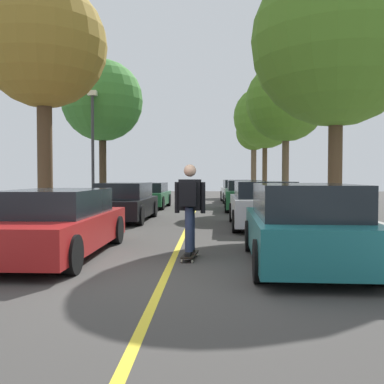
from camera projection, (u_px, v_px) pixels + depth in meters
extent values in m
plane|color=#3D3A38|center=(165.00, 277.00, 6.82)|extent=(80.00, 80.00, 0.00)
cube|color=gold|center=(182.00, 240.00, 10.81)|extent=(0.12, 39.20, 0.01)
cube|color=maroon|center=(55.00, 231.00, 8.62)|extent=(1.84, 4.66, 0.62)
cube|color=black|center=(57.00, 202.00, 8.72)|extent=(1.61, 2.65, 0.50)
cylinder|color=black|center=(71.00, 255.00, 6.97)|extent=(0.22, 0.64, 0.64)
cylinder|color=black|center=(116.00, 230.00, 10.21)|extent=(0.22, 0.64, 0.64)
cylinder|color=black|center=(45.00, 229.00, 10.29)|extent=(0.22, 0.64, 0.64)
cube|color=black|center=(124.00, 207.00, 15.56)|extent=(1.85, 4.44, 0.61)
cube|color=black|center=(125.00, 190.00, 15.62)|extent=(1.60, 2.72, 0.55)
cylinder|color=black|center=(140.00, 215.00, 14.01)|extent=(0.23, 0.64, 0.64)
cylinder|color=black|center=(89.00, 215.00, 14.11)|extent=(0.23, 0.64, 0.64)
cylinder|color=black|center=(154.00, 209.00, 17.01)|extent=(0.23, 0.64, 0.64)
cylinder|color=black|center=(112.00, 208.00, 17.11)|extent=(0.23, 0.64, 0.64)
cube|color=#1E5B33|center=(149.00, 198.00, 21.92)|extent=(1.80, 4.17, 0.60)
cube|color=black|center=(150.00, 187.00, 22.04)|extent=(1.57, 2.74, 0.46)
cylinder|color=black|center=(162.00, 203.00, 20.51)|extent=(0.23, 0.64, 0.64)
cylinder|color=black|center=(128.00, 203.00, 20.61)|extent=(0.23, 0.64, 0.64)
cylinder|color=black|center=(168.00, 200.00, 23.24)|extent=(0.23, 0.64, 0.64)
cylinder|color=black|center=(138.00, 200.00, 23.33)|extent=(0.23, 0.64, 0.64)
cube|color=#196066|center=(303.00, 235.00, 7.74)|extent=(1.95, 4.22, 0.69)
cube|color=black|center=(304.00, 200.00, 7.67)|extent=(1.68, 2.87, 0.56)
cylinder|color=black|center=(251.00, 236.00, 9.19)|extent=(0.24, 0.65, 0.64)
cylinder|color=black|center=(333.00, 237.00, 9.06)|extent=(0.24, 0.65, 0.64)
cylinder|color=black|center=(261.00, 261.00, 6.44)|extent=(0.24, 0.65, 0.64)
cylinder|color=black|center=(379.00, 263.00, 6.31)|extent=(0.24, 0.65, 0.64)
cube|color=#B7B7BC|center=(263.00, 209.00, 13.64)|extent=(1.96, 4.44, 0.75)
cube|color=black|center=(263.00, 189.00, 13.50)|extent=(1.71, 2.79, 0.48)
cylinder|color=black|center=(233.00, 212.00, 15.20)|extent=(0.23, 0.64, 0.64)
cylinder|color=black|center=(284.00, 213.00, 15.09)|extent=(0.23, 0.64, 0.64)
cylinder|color=black|center=(236.00, 221.00, 12.19)|extent=(0.23, 0.64, 0.64)
cylinder|color=black|center=(301.00, 222.00, 12.09)|extent=(0.23, 0.64, 0.64)
cube|color=#1E5B33|center=(245.00, 198.00, 20.39)|extent=(1.95, 4.74, 0.76)
cube|color=black|center=(245.00, 185.00, 20.41)|extent=(1.67, 2.81, 0.44)
cylinder|color=black|center=(227.00, 201.00, 22.10)|extent=(0.24, 0.65, 0.64)
cylinder|color=black|center=(261.00, 201.00, 21.99)|extent=(0.24, 0.65, 0.64)
cylinder|color=black|center=(227.00, 205.00, 18.82)|extent=(0.24, 0.65, 0.64)
cylinder|color=black|center=(268.00, 206.00, 18.70)|extent=(0.24, 0.65, 0.64)
cube|color=white|center=(237.00, 193.00, 26.66)|extent=(1.87, 4.28, 0.70)
cube|color=black|center=(237.00, 184.00, 26.73)|extent=(1.61, 2.49, 0.47)
cylinder|color=black|center=(222.00, 196.00, 28.10)|extent=(0.23, 0.64, 0.64)
cylinder|color=black|center=(248.00, 196.00, 28.07)|extent=(0.23, 0.64, 0.64)
cylinder|color=black|center=(225.00, 198.00, 25.26)|extent=(0.23, 0.64, 0.64)
cylinder|color=black|center=(254.00, 198.00, 25.23)|extent=(0.23, 0.64, 0.64)
cylinder|color=#4C3823|center=(45.00, 156.00, 12.96)|extent=(0.43, 0.43, 4.05)
sphere|color=olive|center=(44.00, 44.00, 12.84)|extent=(3.66, 3.66, 3.66)
cylinder|color=#3D2D1E|center=(103.00, 164.00, 19.94)|extent=(0.32, 0.32, 3.95)
sphere|color=#3D7F33|center=(102.00, 100.00, 19.84)|extent=(3.63, 3.63, 3.63)
cylinder|color=#4C3823|center=(335.00, 154.00, 12.20)|extent=(0.39, 0.39, 4.07)
sphere|color=#4C7A23|center=(337.00, 41.00, 12.09)|extent=(4.67, 4.67, 4.67)
cylinder|color=brown|center=(285.00, 168.00, 20.28)|extent=(0.32, 0.32, 3.64)
sphere|color=#4C7A23|center=(286.00, 101.00, 20.17)|extent=(3.66, 3.66, 3.66)
cylinder|color=#4C3823|center=(265.00, 166.00, 27.97)|extent=(0.31, 0.31, 4.15)
sphere|color=#4C7A23|center=(265.00, 117.00, 27.87)|extent=(3.96, 3.96, 3.96)
cylinder|color=brown|center=(254.00, 169.00, 35.09)|extent=(0.43, 0.43, 4.00)
sphere|color=#4C7A23|center=(254.00, 132.00, 34.98)|extent=(2.81, 2.81, 2.81)
cylinder|color=#38383D|center=(93.00, 154.00, 17.97)|extent=(0.12, 0.12, 4.67)
cube|color=#EAE5C6|center=(92.00, 93.00, 17.88)|extent=(0.36, 0.24, 0.20)
cube|color=black|center=(190.00, 254.00, 8.30)|extent=(0.31, 0.86, 0.02)
cylinder|color=beige|center=(188.00, 254.00, 8.65)|extent=(0.03, 0.06, 0.06)
cylinder|color=beige|center=(197.00, 255.00, 8.62)|extent=(0.03, 0.06, 0.06)
cylinder|color=beige|center=(182.00, 261.00, 7.98)|extent=(0.03, 0.06, 0.06)
cylinder|color=beige|center=(192.00, 261.00, 7.95)|extent=(0.03, 0.06, 0.06)
cube|color=#99999E|center=(193.00, 253.00, 8.64)|extent=(0.10, 0.05, 0.02)
cube|color=#99999E|center=(187.00, 259.00, 7.96)|extent=(0.10, 0.05, 0.02)
cube|color=black|center=(192.00, 250.00, 8.51)|extent=(0.13, 0.27, 0.06)
cube|color=black|center=(188.00, 254.00, 8.08)|extent=(0.13, 0.27, 0.06)
cylinder|color=#283351|center=(191.00, 228.00, 8.40)|extent=(0.17, 0.17, 0.82)
cylinder|color=#283351|center=(189.00, 230.00, 8.16)|extent=(0.17, 0.17, 0.82)
cube|color=black|center=(190.00, 195.00, 8.26)|extent=(0.42, 0.26, 0.58)
sphere|color=tan|center=(190.00, 171.00, 8.24)|extent=(0.23, 0.23, 0.23)
cylinder|color=black|center=(177.00, 198.00, 8.30)|extent=(0.10, 0.10, 0.58)
cylinder|color=black|center=(203.00, 198.00, 8.23)|extent=(0.10, 0.10, 0.58)
cube|color=black|center=(188.00, 194.00, 8.06)|extent=(0.32, 0.21, 0.44)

